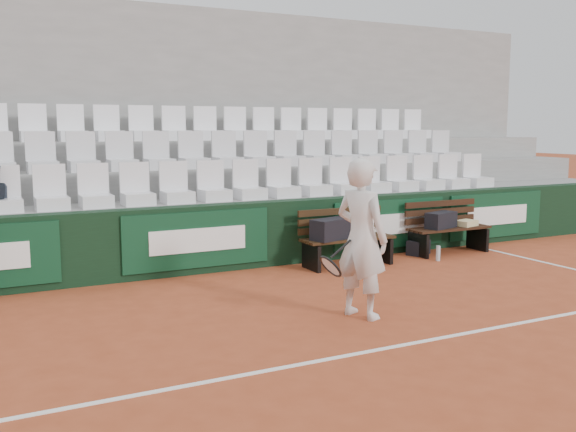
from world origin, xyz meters
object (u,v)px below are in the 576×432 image
(water_bottle_far, at_px, (438,253))
(sports_bag_right, at_px, (441,220))
(sports_bag_ground, at_px, (418,247))
(bench_left, at_px, (348,252))
(tennis_player, at_px, (361,239))
(bench_right, at_px, (449,240))
(water_bottle_near, at_px, (317,259))
(sports_bag_left, at_px, (334,229))

(water_bottle_far, bearing_deg, sports_bag_right, 46.88)
(sports_bag_ground, bearing_deg, bench_left, -172.00)
(sports_bag_right, distance_m, tennis_player, 4.03)
(sports_bag_ground, height_order, water_bottle_far, sports_bag_ground)
(sports_bag_right, height_order, water_bottle_far, sports_bag_right)
(sports_bag_right, distance_m, water_bottle_far, 0.73)
(bench_right, xyz_separation_m, sports_bag_ground, (-0.55, 0.12, -0.10))
(bench_left, distance_m, water_bottle_far, 1.54)
(sports_bag_ground, distance_m, water_bottle_near, 1.97)
(sports_bag_left, xyz_separation_m, tennis_player, (-1.03, -2.33, 0.29))
(bench_left, distance_m, sports_bag_right, 1.92)
(bench_left, relative_size, sports_bag_left, 2.04)
(water_bottle_near, bearing_deg, sports_bag_left, -54.68)
(water_bottle_near, distance_m, tennis_player, 2.81)
(bench_left, xyz_separation_m, water_bottle_far, (1.50, -0.34, -0.10))
(sports_bag_left, distance_m, tennis_player, 2.56)
(bench_right, height_order, water_bottle_near, bench_right)
(bench_right, distance_m, water_bottle_far, 0.73)
(bench_right, distance_m, water_bottle_near, 2.53)
(sports_bag_left, relative_size, sports_bag_right, 1.26)
(bench_left, bearing_deg, water_bottle_far, -12.76)
(water_bottle_near, height_order, tennis_player, tennis_player)
(sports_bag_ground, xyz_separation_m, water_bottle_near, (-1.97, -0.02, -0.01))
(sports_bag_ground, bearing_deg, bench_right, -12.84)
(sports_bag_left, height_order, water_bottle_near, sports_bag_left)
(sports_bag_right, relative_size, tennis_player, 0.32)
(bench_right, xyz_separation_m, sports_bag_right, (-0.20, -0.02, 0.36))
(sports_bag_left, bearing_deg, tennis_player, -113.88)
(tennis_player, bearing_deg, bench_right, 35.73)
(sports_bag_left, xyz_separation_m, sports_bag_right, (2.17, 0.10, -0.02))
(bench_left, relative_size, bench_right, 1.00)
(sports_bag_ground, bearing_deg, water_bottle_far, -93.91)
(bench_left, height_order, bench_right, same)
(tennis_player, bearing_deg, sports_bag_left, 66.12)
(tennis_player, bearing_deg, bench_left, 60.85)
(sports_bag_ground, relative_size, tennis_player, 0.23)
(sports_bag_right, bearing_deg, sports_bag_left, -177.34)
(bench_right, height_order, water_bottle_far, bench_right)
(sports_bag_right, bearing_deg, bench_left, -177.70)
(sports_bag_right, bearing_deg, sports_bag_ground, 158.23)
(sports_bag_left, height_order, sports_bag_ground, sports_bag_left)
(sports_bag_left, bearing_deg, water_bottle_far, -10.01)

